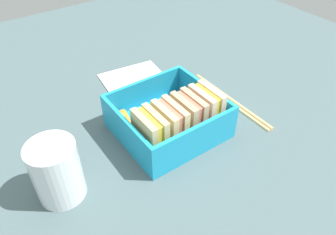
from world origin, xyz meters
The scene contains 14 objects.
ground_plane centered at (0.00, 0.00, -1.00)cm, with size 120.00×120.00×2.00cm, color #465A5D.
bento_tray centered at (0.00, 0.00, 0.60)cm, with size 15.68×14.80×1.20cm, color #1C9AC8.
bento_rim centered at (0.00, 0.00, 3.59)cm, with size 15.68×14.80×4.77cm.
sandwich_left centered at (-5.20, 2.92, 4.34)cm, with size 2.88×5.85×6.28cm.
sandwich_center_left centered at (-1.73, 2.92, 4.34)cm, with size 2.88×5.85×6.28cm.
sandwich_center centered at (1.73, 2.92, 4.34)cm, with size 2.88×5.85×6.28cm.
sandwich_center_right centered at (5.20, 2.92, 4.34)cm, with size 2.88×5.85×6.28cm.
carrot_stick_far_left centered at (-5.52, -2.87, 1.83)cm, with size 1.26×1.26×3.89cm, color orange.
strawberry_far_left centered at (-1.90, -3.30, 2.59)cm, with size 2.53×2.53×3.13cm.
strawberry_left centered at (2.04, -2.92, 2.70)cm, with size 2.75×2.75×3.35cm.
carrot_stick_left centered at (5.54, -3.66, 1.96)cm, with size 1.52×1.52×4.88cm, color orange.
chopstick_pair centered at (-13.81, -0.31, 0.35)cm, with size 1.70×19.75×0.70cm.
drinking_glass centered at (18.74, 2.02, 4.31)cm, with size 6.23×6.23×8.61cm, color white.
folded_napkin centered at (-3.27, -16.67, 0.20)cm, with size 12.05×8.77×0.40cm, color silver.
Camera 1 is at (23.09, 32.44, 36.11)cm, focal length 35.00 mm.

